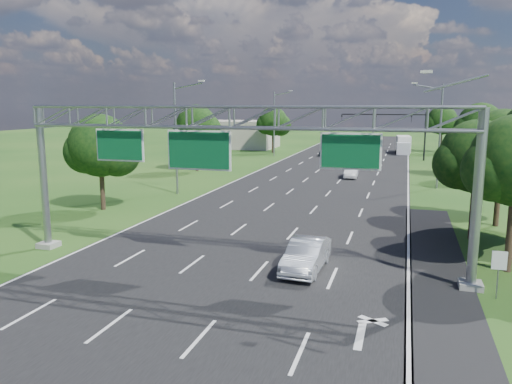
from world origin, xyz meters
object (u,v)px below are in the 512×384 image
at_px(sign_gantry, 234,130).
at_px(silver_sedan, 306,255).
at_px(traffic_signal, 400,124).
at_px(box_truck, 403,145).
at_px(regulatory_sign, 499,265).

height_order(sign_gantry, silver_sedan, sign_gantry).
distance_m(sign_gantry, traffic_signal, 53.51).
bearing_deg(traffic_signal, box_truck, 87.27).
relative_size(regulatory_sign, box_truck, 0.28).
height_order(regulatory_sign, silver_sedan, regulatory_sign).
xyz_separation_m(regulatory_sign, silver_sedan, (-8.44, 1.36, -0.74)).
height_order(traffic_signal, box_truck, traffic_signal).
bearing_deg(silver_sedan, regulatory_sign, -6.82).
relative_size(traffic_signal, box_truck, 1.62).
relative_size(sign_gantry, regulatory_sign, 11.19).
height_order(sign_gantry, regulatory_sign, sign_gantry).
distance_m(sign_gantry, regulatory_sign, 13.25).
height_order(sign_gantry, box_truck, sign_gantry).
bearing_deg(box_truck, traffic_signal, -96.90).
bearing_deg(regulatory_sign, silver_sedan, 170.83).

